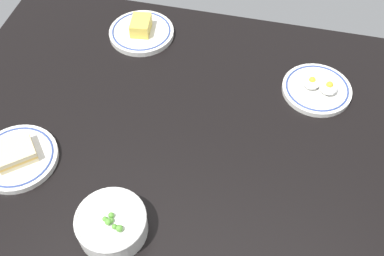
% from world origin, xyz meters
% --- Properties ---
extents(dining_table, '(1.30, 0.94, 0.04)m').
position_xyz_m(dining_table, '(0.00, 0.00, 0.02)').
color(dining_table, black).
rests_on(dining_table, ground).
extents(plate_eggs, '(0.18, 0.18, 0.05)m').
position_xyz_m(plate_eggs, '(-0.29, -0.21, 0.05)').
color(plate_eggs, white).
rests_on(plate_eggs, dining_table).
extents(bowl_peas, '(0.15, 0.15, 0.07)m').
position_xyz_m(bowl_peas, '(0.10, 0.29, 0.07)').
color(bowl_peas, white).
rests_on(bowl_peas, dining_table).
extents(plate_cheese, '(0.19, 0.19, 0.05)m').
position_xyz_m(plate_cheese, '(0.23, -0.32, 0.05)').
color(plate_cheese, white).
rests_on(plate_cheese, dining_table).
extents(plate_sandwich, '(0.19, 0.19, 0.05)m').
position_xyz_m(plate_sandwich, '(0.38, 0.17, 0.05)').
color(plate_sandwich, white).
rests_on(plate_sandwich, dining_table).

